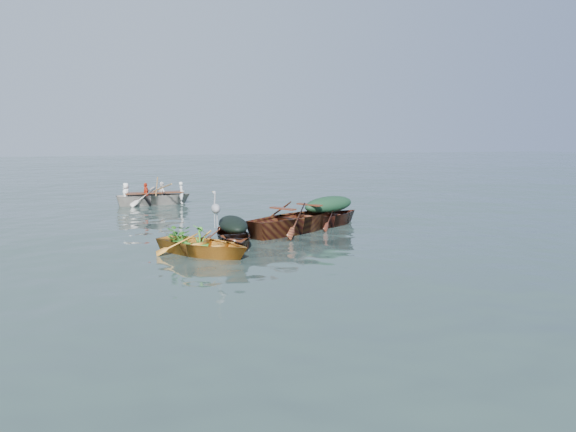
% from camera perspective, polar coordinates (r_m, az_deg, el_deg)
% --- Properties ---
extents(ground, '(140.00, 140.00, 0.00)m').
position_cam_1_polar(ground, '(15.06, 2.95, -2.66)').
color(ground, '#2D403B').
rests_on(ground, ground).
extents(yellow_dinghy, '(3.16, 3.40, 0.88)m').
position_cam_1_polar(yellow_dinghy, '(13.59, -8.59, -3.93)').
color(yellow_dinghy, orange).
rests_on(yellow_dinghy, ground).
extents(dark_covered_boat, '(1.50, 3.49, 0.83)m').
position_cam_1_polar(dark_covered_boat, '(14.55, -5.58, -3.07)').
color(dark_covered_boat, '#511E13').
rests_on(dark_covered_boat, ground).
extents(green_tarp_boat, '(4.12, 3.12, 0.92)m').
position_cam_1_polar(green_tarp_boat, '(17.78, 4.15, -1.00)').
color(green_tarp_boat, '#541E13').
rests_on(green_tarp_boat, ground).
extents(open_wooden_boat, '(5.11, 3.94, 1.21)m').
position_cam_1_polar(open_wooden_boat, '(16.59, 0.86, -1.64)').
color(open_wooden_boat, brown).
rests_on(open_wooden_boat, ground).
extents(rowed_boat, '(4.25, 1.49, 0.99)m').
position_cam_1_polar(rowed_boat, '(23.74, -13.41, 1.11)').
color(rowed_boat, beige).
rests_on(rowed_boat, ground).
extents(dark_tarp_cover, '(0.82, 1.92, 0.40)m').
position_cam_1_polar(dark_tarp_cover, '(14.44, -5.62, -0.67)').
color(dark_tarp_cover, black).
rests_on(dark_tarp_cover, dark_covered_boat).
extents(green_tarp_cover, '(2.26, 1.72, 0.52)m').
position_cam_1_polar(green_tarp_cover, '(17.68, 4.17, 1.31)').
color(green_tarp_cover, '#183B20').
rests_on(green_tarp_cover, green_tarp_boat).
extents(thwart_benches, '(2.64, 2.10, 0.04)m').
position_cam_1_polar(thwart_benches, '(16.49, 0.87, 0.51)').
color(thwart_benches, '#4E2112').
rests_on(thwart_benches, open_wooden_boat).
extents(heron, '(0.47, 0.49, 0.92)m').
position_cam_1_polar(heron, '(13.88, -7.34, 0.13)').
color(heron, '#989AA0').
rests_on(heron, yellow_dinghy).
extents(dinghy_weeds, '(1.11, 1.14, 0.60)m').
position_cam_1_polar(dinghy_weeds, '(13.84, -10.31, -0.63)').
color(dinghy_weeds, '#1E6F1D').
rests_on(dinghy_weeds, yellow_dinghy).
extents(rowers, '(2.99, 1.29, 0.76)m').
position_cam_1_polar(rowers, '(23.66, -13.48, 3.22)').
color(rowers, silver).
rests_on(rowers, rowed_boat).
extents(oars, '(0.74, 2.63, 0.06)m').
position_cam_1_polar(oars, '(23.69, -13.45, 2.38)').
color(oars, olive).
rests_on(oars, rowed_boat).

